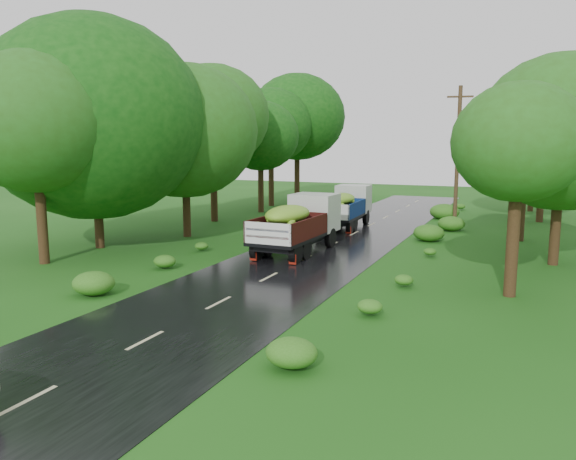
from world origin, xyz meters
The scene contains 9 objects.
ground centered at (0.00, 0.00, 0.00)m, with size 120.00×120.00×0.00m, color #16480F.
road centered at (0.00, 5.00, 0.01)m, with size 6.50×80.00×0.02m, color black.
road_lines centered at (0.00, 6.00, 0.02)m, with size 0.12×69.60×0.00m.
truck_near centered at (-0.88, 13.45, 1.55)m, with size 2.46×6.58×2.74m.
truck_far centered at (-1.27, 22.35, 1.46)m, with size 2.40×6.22×2.58m.
utility_pole centered at (5.31, 24.05, 4.54)m, with size 1.54×0.31×8.82m.
trees_left centered at (-10.22, 20.19, 6.62)m, with size 6.62×33.28×9.55m.
trees_right centered at (10.00, 22.88, 5.80)m, with size 5.05×30.42×8.37m.
shrubs centered at (0.00, 14.00, 0.35)m, with size 11.90×44.00×0.70m.
Camera 1 is at (9.50, -12.05, 5.44)m, focal length 35.00 mm.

